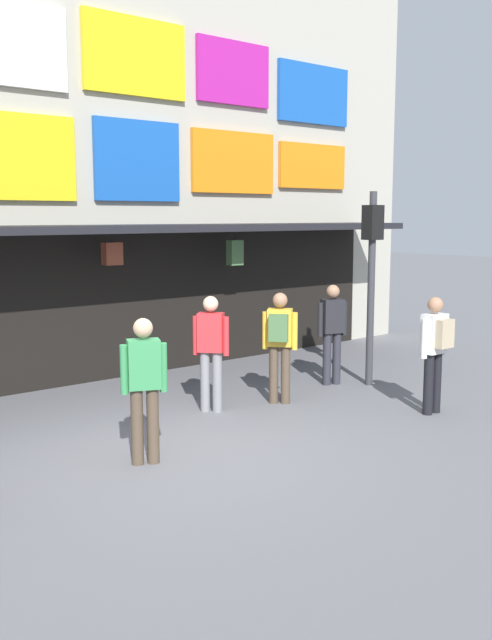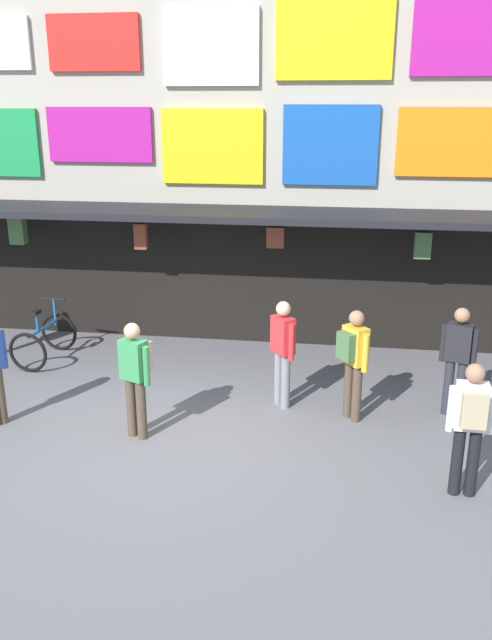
{
  "view_description": "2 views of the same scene",
  "coord_description": "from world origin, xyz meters",
  "px_view_note": "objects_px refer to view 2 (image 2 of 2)",
  "views": [
    {
      "loc": [
        -4.44,
        -6.9,
        2.81
      ],
      "look_at": [
        2.38,
        1.36,
        1.24
      ],
      "focal_mm": 40.18,
      "sensor_mm": 36.0,
      "label": 1
    },
    {
      "loc": [
        2.41,
        -8.06,
        4.48
      ],
      "look_at": [
        1.0,
        1.38,
        1.3
      ],
      "focal_mm": 36.96,
      "sensor_mm": 36.0,
      "label": 2
    }
  ],
  "objects_px": {
    "pedestrian_in_green": "(470,421)",
    "pedestrian_in_black": "(458,356)",
    "pedestrian_in_red": "(136,371)",
    "pedestrian_in_blue": "(353,357)",
    "pedestrian_in_white": "(283,348)",
    "bicycle_parked": "(44,340)"
  },
  "relations": [
    {
      "from": "pedestrian_in_green",
      "to": "pedestrian_in_black",
      "type": "bearing_deg",
      "value": 84.98
    },
    {
      "from": "pedestrian_in_red",
      "to": "pedestrian_in_blue",
      "type": "bearing_deg",
      "value": 18.13
    },
    {
      "from": "pedestrian_in_green",
      "to": "pedestrian_in_black",
      "type": "xyz_separation_m",
      "value": [
        0.19,
        2.18,
        -0.04
      ]
    },
    {
      "from": "pedestrian_in_white",
      "to": "pedestrian_in_blue",
      "type": "bearing_deg",
      "value": -16.36
    },
    {
      "from": "pedestrian_in_blue",
      "to": "pedestrian_in_red",
      "type": "height_order",
      "value": "same"
    },
    {
      "from": "pedestrian_in_white",
      "to": "pedestrian_in_red",
      "type": "height_order",
      "value": "same"
    },
    {
      "from": "bicycle_parked",
      "to": "pedestrian_in_white",
      "type": "bearing_deg",
      "value": -15.42
    },
    {
      "from": "pedestrian_in_green",
      "to": "pedestrian_in_red",
      "type": "height_order",
      "value": "same"
    },
    {
      "from": "pedestrian_in_red",
      "to": "pedestrian_in_black",
      "type": "height_order",
      "value": "same"
    },
    {
      "from": "pedestrian_in_white",
      "to": "pedestrian_in_black",
      "type": "xyz_separation_m",
      "value": [
        2.56,
        0.06,
        0.0
      ]
    },
    {
      "from": "pedestrian_in_green",
      "to": "pedestrian_in_black",
      "type": "relative_size",
      "value": 1.0
    },
    {
      "from": "bicycle_parked",
      "to": "pedestrian_in_black",
      "type": "relative_size",
      "value": 0.72
    },
    {
      "from": "pedestrian_in_green",
      "to": "pedestrian_in_black",
      "type": "height_order",
      "value": "same"
    },
    {
      "from": "pedestrian_in_white",
      "to": "pedestrian_in_red",
      "type": "xyz_separation_m",
      "value": [
        -1.89,
        -1.27,
        0.04
      ]
    },
    {
      "from": "pedestrian_in_blue",
      "to": "pedestrian_in_white",
      "type": "distance_m",
      "value": 1.09
    },
    {
      "from": "pedestrian_in_blue",
      "to": "pedestrian_in_white",
      "type": "xyz_separation_m",
      "value": [
        -1.05,
        0.31,
        -0.04
      ]
    },
    {
      "from": "bicycle_parked",
      "to": "pedestrian_in_black",
      "type": "distance_m",
      "value": 7.1
    },
    {
      "from": "pedestrian_in_green",
      "to": "pedestrian_in_red",
      "type": "distance_m",
      "value": 4.35
    },
    {
      "from": "pedestrian_in_black",
      "to": "pedestrian_in_white",
      "type": "bearing_deg",
      "value": -178.71
    },
    {
      "from": "pedestrian_in_blue",
      "to": "bicycle_parked",
      "type": "bearing_deg",
      "value": 164.4
    },
    {
      "from": "pedestrian_in_blue",
      "to": "pedestrian_in_black",
      "type": "height_order",
      "value": "same"
    },
    {
      "from": "pedestrian_in_blue",
      "to": "pedestrian_in_red",
      "type": "distance_m",
      "value": 3.1
    }
  ]
}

